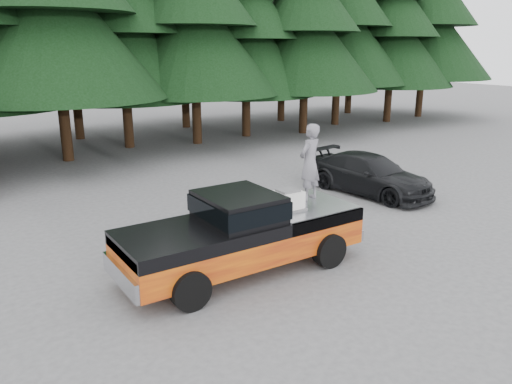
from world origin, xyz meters
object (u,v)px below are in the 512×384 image
parked_car (370,174)px  man_on_bed (310,162)px  pickup_truck (242,244)px  air_compressor (288,201)px

parked_car → man_on_bed: bearing=-159.3°
pickup_truck → air_compressor: bearing=-6.9°
air_compressor → man_on_bed: (0.99, 0.41, 0.76)m
pickup_truck → parked_car: bearing=22.3°
pickup_truck → man_on_bed: size_ratio=3.06×
pickup_truck → man_on_bed: (2.19, 0.26, 1.65)m
man_on_bed → parked_car: (5.10, 2.72, -1.61)m
air_compressor → parked_car: 6.89m
pickup_truck → parked_car: parked_car is taller
pickup_truck → man_on_bed: man_on_bed is taller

